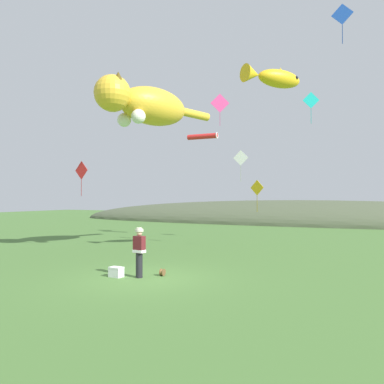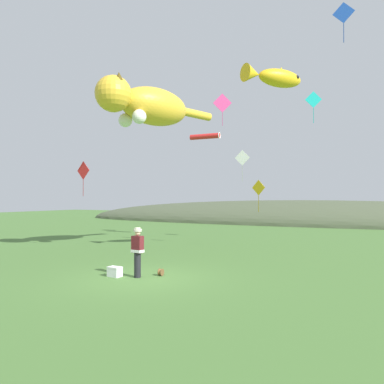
{
  "view_description": "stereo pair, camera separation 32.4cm",
  "coord_description": "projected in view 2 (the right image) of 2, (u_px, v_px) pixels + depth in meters",
  "views": [
    {
      "loc": [
        7.07,
        -11.22,
        2.82
      ],
      "look_at": [
        0.0,
        4.0,
        3.11
      ],
      "focal_mm": 35.0,
      "sensor_mm": 36.0,
      "label": 1
    },
    {
      "loc": [
        7.36,
        -11.08,
        2.82
      ],
      "look_at": [
        0.0,
        4.0,
        3.11
      ],
      "focal_mm": 35.0,
      "sensor_mm": 36.0,
      "label": 2
    }
  ],
  "objects": [
    {
      "name": "ground_plane",
      "position": [
        142.0,
        279.0,
        13.13
      ],
      "size": [
        120.0,
        120.0,
        0.0
      ],
      "primitive_type": "plane",
      "color": "#477033"
    },
    {
      "name": "kite_diamond_blue",
      "position": [
        344.0,
        13.0,
        17.2
      ],
      "size": [
        0.98,
        0.04,
        1.88
      ],
      "color": "blue"
    },
    {
      "name": "kite_spool",
      "position": [
        161.0,
        272.0,
        13.63
      ],
      "size": [
        0.13,
        0.26,
        0.26
      ],
      "color": "olive",
      "rests_on": "ground"
    },
    {
      "name": "kite_diamond_teal",
      "position": [
        313.0,
        100.0,
        21.88
      ],
      "size": [
        0.92,
        0.35,
        1.87
      ],
      "color": "#19BFBF"
    },
    {
      "name": "kite_diamond_red",
      "position": [
        83.0,
        171.0,
        20.4
      ],
      "size": [
        1.0,
        0.18,
        1.91
      ],
      "color": "red"
    },
    {
      "name": "kite_giant_cat",
      "position": [
        146.0,
        105.0,
        19.67
      ],
      "size": [
        3.49,
        7.44,
        2.35
      ],
      "color": "gold"
    },
    {
      "name": "kite_tube_streamer",
      "position": [
        205.0,
        136.0,
        25.71
      ],
      "size": [
        2.18,
        0.48,
        0.44
      ],
      "color": "red"
    },
    {
      "name": "picnic_cooler",
      "position": [
        115.0,
        272.0,
        13.45
      ],
      "size": [
        0.52,
        0.38,
        0.36
      ],
      "color": "white",
      "rests_on": "ground"
    },
    {
      "name": "kite_diamond_gold",
      "position": [
        259.0,
        188.0,
        20.35
      ],
      "size": [
        0.81,
        0.3,
        1.75
      ],
      "color": "yellow"
    },
    {
      "name": "kite_diamond_pink",
      "position": [
        222.0,
        103.0,
        25.2
      ],
      "size": [
        1.15,
        0.59,
        2.18
      ],
      "color": "#E53F8C"
    },
    {
      "name": "kite_fish_windsock",
      "position": [
        274.0,
        77.0,
        17.5
      ],
      "size": [
        2.64,
        3.0,
        0.97
      ],
      "color": "gold"
    },
    {
      "name": "festival_attendant",
      "position": [
        138.0,
        251.0,
        13.34
      ],
      "size": [
        0.45,
        0.31,
        1.77
      ],
      "color": "black",
      "rests_on": "ground"
    },
    {
      "name": "kite_diamond_white",
      "position": [
        242.0,
        158.0,
        20.92
      ],
      "size": [
        0.87,
        0.06,
        1.77
      ],
      "color": "white"
    },
    {
      "name": "distant_hill_ridge",
      "position": [
        320.0,
        223.0,
        41.88
      ],
      "size": [
        59.92,
        14.14,
        5.23
      ],
      "color": "#4C563D",
      "rests_on": "ground"
    }
  ]
}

